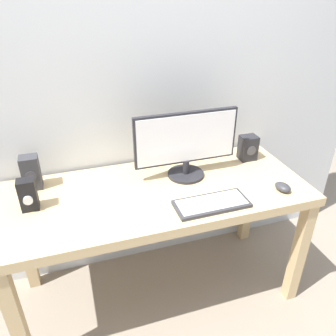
# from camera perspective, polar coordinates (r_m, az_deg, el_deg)

# --- Properties ---
(ground_plane) EXTENTS (6.00, 6.00, 0.00)m
(ground_plane) POSITION_cam_1_polar(r_m,az_deg,el_deg) (2.25, -1.48, -19.97)
(ground_plane) COLOR gray
(wall_back) EXTENTS (2.99, 0.04, 3.00)m
(wall_back) POSITION_cam_1_polar(r_m,az_deg,el_deg) (1.84, -5.69, 22.80)
(wall_back) COLOR silver
(wall_back) RESTS_ON ground_plane
(desk) EXTENTS (1.59, 0.66, 0.75)m
(desk) POSITION_cam_1_polar(r_m,az_deg,el_deg) (1.80, -1.76, -6.10)
(desk) COLOR tan
(desk) RESTS_ON ground_plane
(monitor) EXTENTS (0.57, 0.20, 0.37)m
(monitor) POSITION_cam_1_polar(r_m,az_deg,el_deg) (1.79, 3.13, 4.31)
(monitor) COLOR #232328
(monitor) RESTS_ON desk
(keyboard_primary) EXTENTS (0.37, 0.16, 0.02)m
(keyboard_primary) POSITION_cam_1_polar(r_m,az_deg,el_deg) (1.64, 7.47, -6.07)
(keyboard_primary) COLOR #333338
(keyboard_primary) RESTS_ON desk
(mouse) EXTENTS (0.08, 0.11, 0.04)m
(mouse) POSITION_cam_1_polar(r_m,az_deg,el_deg) (1.83, 19.06, -3.10)
(mouse) COLOR #333338
(mouse) RESTS_ON desk
(speaker_right) EXTENTS (0.10, 0.09, 0.15)m
(speaker_right) POSITION_cam_1_polar(r_m,az_deg,el_deg) (2.07, 13.52, 3.39)
(speaker_right) COLOR #232328
(speaker_right) RESTS_ON desk
(speaker_left) EXTENTS (0.09, 0.08, 0.18)m
(speaker_left) POSITION_cam_1_polar(r_m,az_deg,el_deg) (1.86, -22.39, -0.72)
(speaker_left) COLOR #333338
(speaker_left) RESTS_ON desk
(audio_controller) EXTENTS (0.08, 0.08, 0.16)m
(audio_controller) POSITION_cam_1_polar(r_m,az_deg,el_deg) (1.70, -22.84, -4.25)
(audio_controller) COLOR black
(audio_controller) RESTS_ON desk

